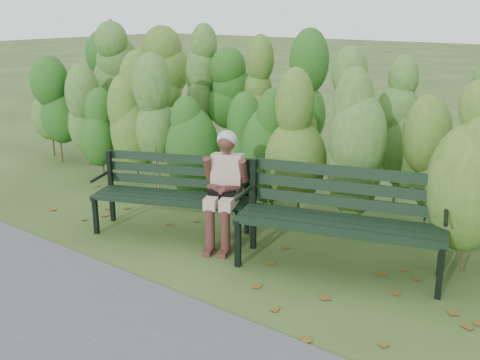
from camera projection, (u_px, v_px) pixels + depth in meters
The scene contains 7 objects.
ground at pixel (221, 253), 6.12m from camera, with size 80.00×80.00×0.00m, color #2D451B.
footpath at pixel (46, 345), 4.44m from camera, with size 60.00×2.50×0.01m, color #474749.
hedge_band at pixel (311, 114), 7.17m from camera, with size 11.04×1.67×2.42m.
leaf_litter at pixel (227, 262), 5.90m from camera, with size 5.87×2.17×0.01m.
bench_left at pixel (173, 188), 6.60m from camera, with size 1.89×1.25×0.90m.
bench_right at pixel (341, 212), 5.63m from camera, with size 2.16×1.24×1.03m.
seated_woman at pixel (224, 181), 6.21m from camera, with size 0.59×0.78×1.27m.
Camera 1 is at (3.56, -4.35, 2.56)m, focal length 42.00 mm.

